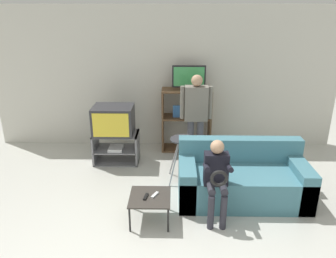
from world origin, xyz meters
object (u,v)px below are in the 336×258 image
at_px(person_seated_child, 217,175).
at_px(media_shelf, 186,119).
at_px(remote_control_black, 146,197).
at_px(person_standing_adult, 196,111).
at_px(television_main, 114,120).
at_px(snack_table, 150,199).
at_px(couch, 242,179).
at_px(remote_control_white, 155,195).
at_px(tv_stand, 117,148).
at_px(television_flat, 189,78).
at_px(folding_stool, 183,146).

bearing_deg(person_seated_child, media_shelf, 97.84).
height_order(remote_control_black, person_seated_child, person_seated_child).
bearing_deg(person_standing_adult, television_main, -179.52).
xyz_separation_m(television_main, snack_table, (0.72, -1.69, -0.45)).
height_order(couch, person_seated_child, person_seated_child).
relative_size(media_shelf, remote_control_white, 8.07).
height_order(tv_stand, media_shelf, media_shelf).
xyz_separation_m(television_flat, remote_control_white, (-0.49, -2.22, -1.01)).
bearing_deg(remote_control_white, couch, 51.44).
relative_size(remote_control_black, couch, 0.08).
height_order(television_main, couch, television_main).
height_order(television_flat, remote_control_white, television_flat).
distance_m(television_main, remote_control_black, 1.88).
bearing_deg(remote_control_black, tv_stand, 121.22).
xyz_separation_m(tv_stand, folding_stool, (1.13, -0.65, 0.32)).
bearing_deg(couch, person_standing_adult, 117.19).
xyz_separation_m(television_main, remote_control_black, (0.67, -1.71, -0.41)).
bearing_deg(couch, television_main, 150.12).
relative_size(folding_stool, couch, 0.40).
xyz_separation_m(television_flat, remote_control_black, (-0.60, -2.26, -1.01)).
distance_m(television_main, television_flat, 1.51).
bearing_deg(couch, media_shelf, 113.24).
xyz_separation_m(tv_stand, remote_control_black, (0.65, -1.71, 0.10)).
bearing_deg(television_main, media_shelf, 24.17).
height_order(couch, person_standing_adult, person_standing_adult).
distance_m(television_main, couch, 2.32).
distance_m(television_main, snack_table, 1.89).
height_order(media_shelf, snack_table, media_shelf).
bearing_deg(person_seated_child, folding_stool, 112.05).
bearing_deg(snack_table, media_shelf, 77.00).
height_order(television_main, remote_control_white, television_main).
height_order(tv_stand, television_flat, television_flat).
height_order(tv_stand, remote_control_black, tv_stand).
bearing_deg(folding_stool, television_flat, 84.00).
bearing_deg(tv_stand, person_standing_adult, 0.45).
height_order(television_flat, folding_stool, television_flat).
bearing_deg(remote_control_black, snack_table, 33.39).
bearing_deg(remote_control_white, person_standing_adult, 97.46).
relative_size(tv_stand, person_standing_adult, 0.50).
bearing_deg(media_shelf, television_flat, -16.33).
distance_m(media_shelf, couch, 1.86).
distance_m(folding_stool, snack_table, 1.15).
relative_size(remote_control_black, person_seated_child, 0.14).
xyz_separation_m(tv_stand, person_standing_adult, (1.36, 0.01, 0.67)).
height_order(folding_stool, couch, couch).
distance_m(folding_stool, person_seated_child, 1.05).
xyz_separation_m(person_standing_adult, person_seated_child, (0.16, -1.63, -0.31)).
distance_m(remote_control_black, remote_control_white, 0.12).
bearing_deg(media_shelf, remote_control_black, -104.09).
distance_m(snack_table, remote_control_black, 0.07).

